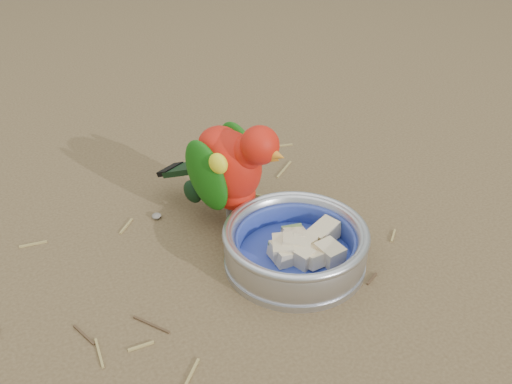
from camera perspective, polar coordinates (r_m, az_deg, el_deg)
name	(u,v)px	position (r m, az deg, el deg)	size (l,w,h in m)	color
ground	(288,319)	(0.76, 3.26, -12.58)	(60.00, 60.00, 0.00)	brown
food_bowl	(295,259)	(0.84, 3.89, -6.72)	(0.21, 0.21, 0.02)	#B2B2BA
bowl_wall	(295,243)	(0.82, 3.96, -5.08)	(0.21, 0.21, 0.04)	#B2B2BA
fruit_wedges	(295,247)	(0.82, 3.95, -5.47)	(0.12, 0.12, 0.03)	beige
lory_parrot	(231,175)	(0.87, -2.52, 1.72)	(0.11, 0.22, 0.18)	red
ground_debris	(267,302)	(0.77, 1.09, -10.93)	(0.90, 0.80, 0.01)	#998349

